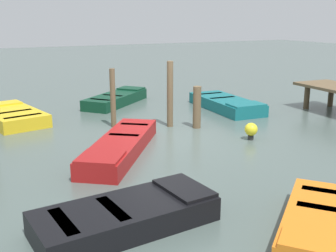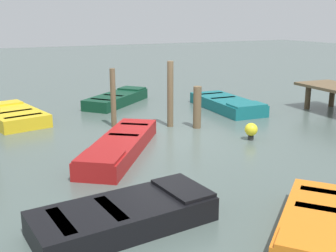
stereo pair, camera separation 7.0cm
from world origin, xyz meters
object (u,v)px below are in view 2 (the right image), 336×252
rowboat_orange (325,226)px  mooring_piling_center (170,94)px  rowboat_black (125,215)px  mooring_piling_mid_left (197,107)px  rowboat_yellow (12,115)px  rowboat_red (120,145)px  marker_buoy (251,130)px  rowboat_dark_green (117,99)px  rowboat_teal (227,104)px  mooring_piling_far_left (113,98)px

rowboat_orange → mooring_piling_center: 7.24m
rowboat_black → mooring_piling_mid_left: mooring_piling_mid_left is taller
rowboat_yellow → rowboat_red: bearing=-168.7°
mooring_piling_center → marker_buoy: 2.78m
rowboat_dark_green → mooring_piling_center: (4.02, 0.30, 0.80)m
rowboat_dark_green → rowboat_orange: 11.17m
rowboat_orange → marker_buoy: (-4.80, 2.31, 0.07)m
rowboat_orange → mooring_piling_center: bearing=-137.2°
rowboat_teal → mooring_piling_far_left: 4.65m
mooring_piling_mid_left → rowboat_red: bearing=-66.3°
rowboat_red → rowboat_teal: bearing=156.7°
rowboat_teal → mooring_piling_mid_left: (1.78, -2.34, 0.43)m
rowboat_teal → mooring_piling_mid_left: mooring_piling_mid_left is taller
rowboat_red → mooring_piling_center: bearing=164.8°
marker_buoy → mooring_piling_mid_left: bearing=-159.4°
rowboat_teal → mooring_piling_center: size_ratio=1.72×
rowboat_orange → marker_buoy: bearing=-155.0°
rowboat_dark_green → rowboat_red: size_ratio=0.84×
rowboat_teal → mooring_piling_far_left: size_ratio=1.93×
rowboat_red → rowboat_black: bearing=17.5°
rowboat_yellow → mooring_piling_mid_left: mooring_piling_mid_left is taller
rowboat_yellow → mooring_piling_center: (2.81, 4.33, 0.80)m
rowboat_red → marker_buoy: (0.49, 3.67, 0.07)m
rowboat_yellow → marker_buoy: size_ratio=6.51×
rowboat_dark_green → mooring_piling_far_left: (3.26, -1.28, 0.69)m
rowboat_teal → marker_buoy: bearing=-21.1°
rowboat_yellow → marker_buoy: bearing=-144.1°
rowboat_black → mooring_piling_mid_left: 6.48m
mooring_piling_far_left → rowboat_yellow: bearing=-126.7°
mooring_piling_far_left → mooring_piling_mid_left: bearing=60.1°
rowboat_dark_green → mooring_piling_mid_left: (4.54, 0.95, 0.43)m
rowboat_yellow → rowboat_black: bearing=173.3°
mooring_piling_far_left → mooring_piling_center: bearing=64.3°
rowboat_red → mooring_piling_far_left: 2.79m
mooring_piling_far_left → marker_buoy: size_ratio=3.77×
rowboat_yellow → mooring_piling_far_left: size_ratio=1.73×
rowboat_black → rowboat_dark_green: bearing=65.7°
mooring_piling_mid_left → mooring_piling_center: 0.92m
rowboat_black → marker_buoy: marker_buoy is taller
rowboat_dark_green → mooring_piling_center: mooring_piling_center is taller
rowboat_red → rowboat_teal: same height
rowboat_yellow → mooring_piling_far_left: 3.50m
rowboat_red → mooring_piling_far_left: mooring_piling_far_left is taller
mooring_piling_mid_left → rowboat_orange: bearing=-13.9°
rowboat_yellow → marker_buoy: 7.64m
rowboat_yellow → mooring_piling_center: bearing=-134.8°
rowboat_red → rowboat_dark_green: bearing=-162.6°
rowboat_red → mooring_piling_mid_left: mooring_piling_mid_left is taller
rowboat_orange → mooring_piling_far_left: bearing=-125.0°
rowboat_orange → rowboat_yellow: 10.49m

